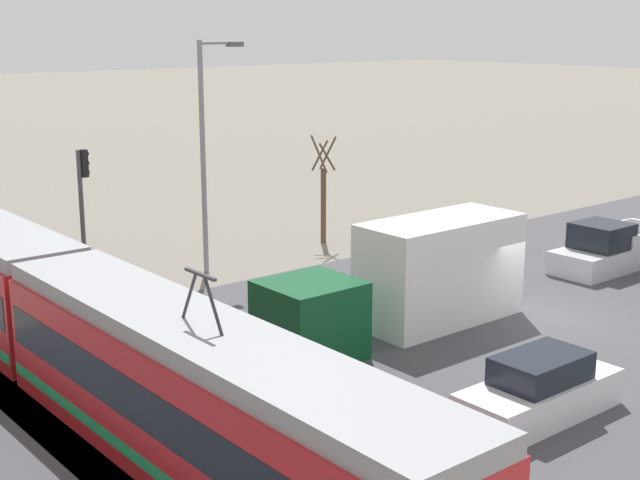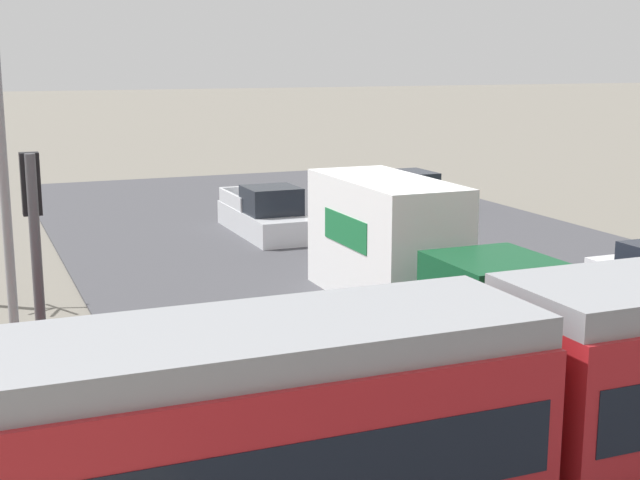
{
  "view_description": "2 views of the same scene",
  "coord_description": "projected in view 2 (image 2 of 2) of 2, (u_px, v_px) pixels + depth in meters",
  "views": [
    {
      "loc": [
        -16.67,
        23.1,
        9.4
      ],
      "look_at": [
        5.78,
        4.66,
        2.36
      ],
      "focal_mm": 50.0,
      "sensor_mm": 36.0,
      "label": 1
    },
    {
      "loc": [
        12.8,
        24.13,
        6.67
      ],
      "look_at": [
        5.46,
        6.15,
        2.65
      ],
      "focal_mm": 50.0,
      "sensor_mm": 36.0,
      "label": 2
    }
  ],
  "objects": [
    {
      "name": "sedan_car_2",
      "position": [
        364.0,
        207.0,
        36.05
      ],
      "size": [
        1.83,
        4.57,
        1.41
      ],
      "color": "black",
      "rests_on": "ground"
    },
    {
      "name": "light_rail_tram",
      "position": [
        515.0,
        408.0,
        12.81
      ],
      "size": [
        29.52,
        2.63,
        4.46
      ],
      "color": "#B21E23",
      "rests_on": "ground"
    },
    {
      "name": "sedan_car_0",
      "position": [
        412.0,
        192.0,
        39.76
      ],
      "size": [
        1.84,
        4.49,
        1.57
      ],
      "color": "#0C4723",
      "rests_on": "ground"
    },
    {
      "name": "street_lamp_near_crossing",
      "position": [
        0.0,
        138.0,
        17.87
      ],
      "size": [
        0.36,
        1.95,
        8.86
      ],
      "color": "gray",
      "rests_on": "ground"
    },
    {
      "name": "road_surface",
      "position": [
        407.0,
        271.0,
        27.95
      ],
      "size": [
        19.75,
        48.82,
        0.08
      ],
      "color": "#424247",
      "rests_on": "ground"
    },
    {
      "name": "traffic_light_pole",
      "position": [
        37.0,
        274.0,
        13.58
      ],
      "size": [
        0.28,
        0.47,
        5.26
      ],
      "color": "#47474C",
      "rests_on": "ground"
    },
    {
      "name": "pickup_truck",
      "position": [
        266.0,
        215.0,
        33.49
      ],
      "size": [
        2.06,
        5.72,
        1.89
      ],
      "color": "silver",
      "rests_on": "ground"
    },
    {
      "name": "box_truck",
      "position": [
        407.0,
        253.0,
        23.23
      ],
      "size": [
        2.43,
        9.4,
        3.35
      ],
      "color": "#0C4723",
      "rests_on": "ground"
    },
    {
      "name": "ground_plane",
      "position": [
        407.0,
        273.0,
        27.96
      ],
      "size": [
        320.0,
        320.0,
        0.0
      ],
      "primitive_type": "plane",
      "color": "slate"
    }
  ]
}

